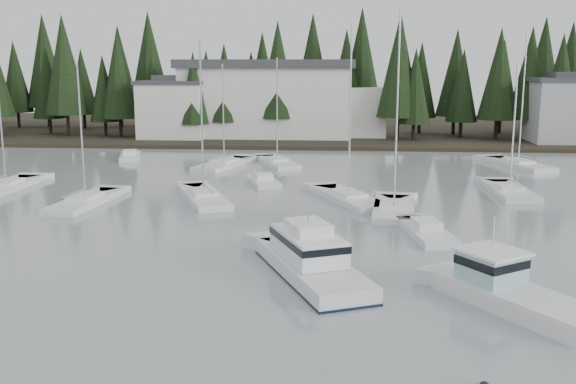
# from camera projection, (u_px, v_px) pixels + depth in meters

# --- Properties ---
(far_shore_land) EXTENTS (240.00, 54.00, 1.00)m
(far_shore_land) POSITION_uv_depth(u_px,v_px,m) (307.00, 130.00, 107.69)
(far_shore_land) COLOR black
(far_shore_land) RESTS_ON ground
(conifer_treeline) EXTENTS (200.00, 22.00, 20.00)m
(conifer_treeline) POSITION_uv_depth(u_px,v_px,m) (303.00, 137.00, 96.93)
(conifer_treeline) COLOR black
(conifer_treeline) RESTS_ON ground
(house_west) EXTENTS (9.54, 7.42, 8.75)m
(house_west) POSITION_uv_depth(u_px,v_px,m) (173.00, 108.00, 90.55)
(house_west) COLOR silver
(house_west) RESTS_ON ground
(house_east_a) EXTENTS (10.60, 8.48, 9.25)m
(house_east_a) POSITION_uv_depth(u_px,v_px,m) (569.00, 109.00, 85.41)
(house_east_a) COLOR #999EA0
(house_east_a) RESTS_ON ground
(harbor_inn) EXTENTS (29.50, 11.50, 10.90)m
(harbor_inn) POSITION_uv_depth(u_px,v_px,m) (281.00, 99.00, 92.45)
(harbor_inn) COLOR silver
(harbor_inn) RESTS_ON ground
(cabin_cruiser_center) EXTENTS (6.76, 10.32, 4.26)m
(cabin_cruiser_center) POSITION_uv_depth(u_px,v_px,m) (310.00, 263.00, 32.83)
(cabin_cruiser_center) COLOR silver
(cabin_cruiser_center) RESTS_ON ground
(lobster_boat_teal) EXTENTS (6.85, 8.17, 4.45)m
(lobster_boat_teal) POSITION_uv_depth(u_px,v_px,m) (511.00, 295.00, 28.61)
(lobster_boat_teal) COLOR silver
(lobster_boat_teal) RESTS_ON ground
(sailboat_0) EXTENTS (2.93, 9.24, 13.62)m
(sailboat_0) POSITION_uv_depth(u_px,v_px,m) (6.00, 188.00, 55.89)
(sailboat_0) COLOR silver
(sailboat_0) RESTS_ON ground
(sailboat_1) EXTENTS (3.09, 8.61, 11.44)m
(sailboat_1) POSITION_uv_depth(u_px,v_px,m) (509.00, 193.00, 53.84)
(sailboat_1) COLOR silver
(sailboat_1) RESTS_ON ground
(sailboat_2) EXTENTS (6.26, 10.03, 13.09)m
(sailboat_2) POSITION_uv_depth(u_px,v_px,m) (204.00, 199.00, 51.53)
(sailboat_2) COLOR silver
(sailboat_2) RESTS_ON ground
(sailboat_3) EXTENTS (3.36, 9.09, 11.21)m
(sailboat_3) POSITION_uv_depth(u_px,v_px,m) (86.00, 203.00, 49.81)
(sailboat_3) COLOR silver
(sailboat_3) RESTS_ON ground
(sailboat_4) EXTENTS (5.69, 10.00, 11.30)m
(sailboat_4) POSITION_uv_depth(u_px,v_px,m) (224.00, 166.00, 68.42)
(sailboat_4) COLOR silver
(sailboat_4) RESTS_ON ground
(sailboat_6) EXTENTS (5.98, 9.99, 14.63)m
(sailboat_6) POSITION_uv_depth(u_px,v_px,m) (518.00, 166.00, 68.41)
(sailboat_6) COLOR silver
(sailboat_6) RESTS_ON ground
(sailboat_7) EXTENTS (3.74, 8.68, 14.92)m
(sailboat_7) POSITION_uv_depth(u_px,v_px,m) (394.00, 211.00, 47.04)
(sailboat_7) COLOR silver
(sailboat_7) RESTS_ON ground
(sailboat_12) EXTENTS (6.62, 9.89, 14.35)m
(sailboat_12) POSITION_uv_depth(u_px,v_px,m) (348.00, 200.00, 51.04)
(sailboat_12) COLOR silver
(sailboat_12) RESTS_ON ground
(sailboat_13) EXTENTS (5.89, 9.35, 11.97)m
(sailboat_13) POSITION_uv_depth(u_px,v_px,m) (277.00, 164.00, 69.75)
(sailboat_13) COLOR silver
(sailboat_13) RESTS_ON ground
(runabout_1) EXTENTS (3.32, 7.03, 1.42)m
(runabout_1) POSITION_uv_depth(u_px,v_px,m) (426.00, 233.00, 40.62)
(runabout_1) COLOR silver
(runabout_1) RESTS_ON ground
(runabout_3) EXTENTS (3.74, 6.35, 1.42)m
(runabout_3) POSITION_uv_depth(u_px,v_px,m) (130.00, 158.00, 73.94)
(runabout_3) COLOR silver
(runabout_3) RESTS_ON ground
(runabout_4) EXTENTS (3.84, 5.73, 1.42)m
(runabout_4) POSITION_uv_depth(u_px,v_px,m) (264.00, 183.00, 57.94)
(runabout_4) COLOR silver
(runabout_4) RESTS_ON ground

